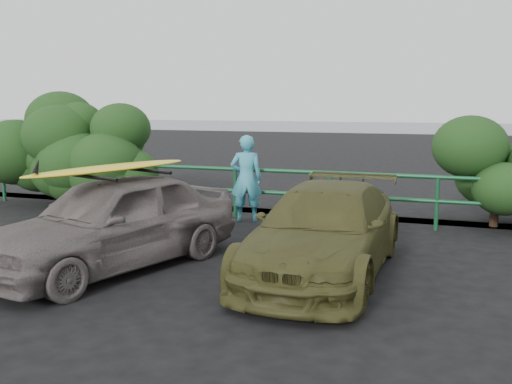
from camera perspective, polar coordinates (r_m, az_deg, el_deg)
ground at (r=7.12m, az=-9.13°, el=-10.46°), size 80.00×80.00×0.00m
ocean at (r=66.03m, az=16.28°, el=6.46°), size 200.00×200.00×0.00m
guardrail at (r=11.51m, az=2.56°, el=-0.26°), size 14.00×0.08×1.04m
shrub_left at (r=13.90m, az=-16.31°, el=3.77°), size 3.20×2.40×2.39m
sedan at (r=8.37m, az=-14.12°, el=-2.88°), size 2.76×4.28×1.36m
olive_vehicle at (r=7.92m, az=6.86°, el=-3.85°), size 1.80×4.23×1.22m
man at (r=11.34m, az=-0.98°, el=1.37°), size 0.73×0.60×1.73m
roof_rack at (r=8.26m, az=-14.30°, el=1.89°), size 1.66×1.39×0.05m
surfboard at (r=8.25m, az=-14.32°, el=2.34°), size 1.41×2.81×0.08m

